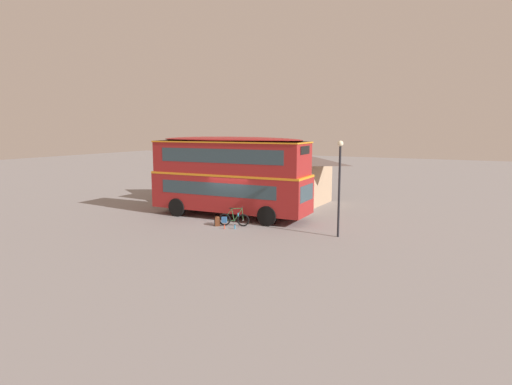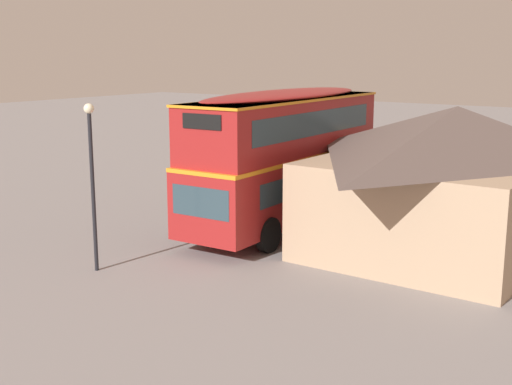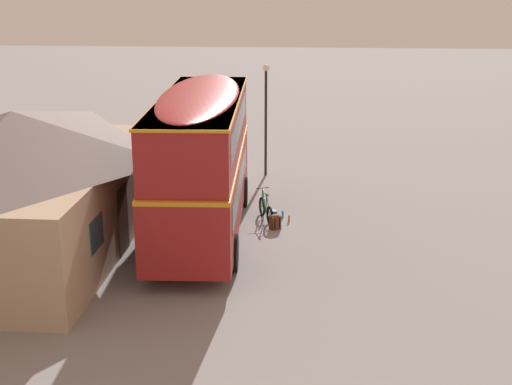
# 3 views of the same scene
# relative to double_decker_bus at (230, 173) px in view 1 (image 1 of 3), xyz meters

# --- Properties ---
(ground_plane) EXTENTS (120.00, 120.00, 0.00)m
(ground_plane) POSITION_rel_double_decker_bus_xyz_m (0.63, -0.87, -2.64)
(ground_plane) COLOR gray
(double_decker_bus) EXTENTS (9.73, 2.89, 4.79)m
(double_decker_bus) POSITION_rel_double_decker_bus_xyz_m (0.00, 0.00, 0.00)
(double_decker_bus) COLOR black
(double_decker_bus) RESTS_ON ground
(touring_bicycle) EXTENTS (1.66, 0.78, 1.06)m
(touring_bicycle) POSITION_rel_double_decker_bus_xyz_m (1.40, -2.04, -2.27)
(touring_bicycle) COLOR black
(touring_bicycle) RESTS_ON ground
(backpack_on_ground) EXTENTS (0.40, 0.42, 0.52)m
(backpack_on_ground) POSITION_rel_double_decker_bus_xyz_m (0.61, -2.36, -2.38)
(backpack_on_ground) COLOR #592D19
(backpack_on_ground) RESTS_ON ground
(water_bottle_red_squeeze) EXTENTS (0.07, 0.07, 0.25)m
(water_bottle_red_squeeze) POSITION_rel_double_decker_bus_xyz_m (1.35, -2.82, -2.53)
(water_bottle_red_squeeze) COLOR #D84C33
(water_bottle_red_squeeze) RESTS_ON ground
(water_bottle_blue_sports) EXTENTS (0.07, 0.07, 0.25)m
(water_bottle_blue_sports) POSITION_rel_double_decker_bus_xyz_m (1.85, -2.58, -2.53)
(water_bottle_blue_sports) COLOR #338CBF
(water_bottle_blue_sports) RESTS_ON ground
(pub_building) EXTENTS (10.97, 6.87, 4.37)m
(pub_building) POSITION_rel_double_decker_bus_xyz_m (-1.73, 5.37, -0.41)
(pub_building) COLOR tan
(pub_building) RESTS_ON ground
(street_lamp) EXTENTS (0.28, 0.28, 4.69)m
(street_lamp) POSITION_rel_double_decker_bus_xyz_m (7.19, -1.69, 0.25)
(street_lamp) COLOR black
(street_lamp) RESTS_ON ground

